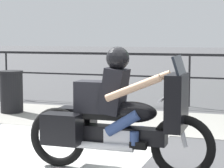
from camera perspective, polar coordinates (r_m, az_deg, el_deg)
sidewalk_band at (r=8.80m, az=7.93°, el=-5.00°), size 44.00×2.40×0.01m
crosswalk_band at (r=6.01m, az=-13.12°, el=-10.46°), size 3.31×6.00×0.01m
fence_railing at (r=10.72m, az=10.10°, el=2.45°), size 36.00×0.05×1.29m
motorcycle at (r=5.47m, az=0.54°, el=-4.33°), size 2.44×0.76×1.59m
trash_bin at (r=10.02m, az=-12.99°, el=-0.99°), size 0.53×0.53×0.95m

